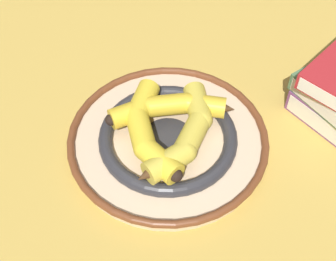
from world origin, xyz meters
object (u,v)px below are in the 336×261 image
Objects in this scene: banana_b at (186,135)px; banana_c at (170,108)px; banana_a at (147,129)px; decorative_bowl at (168,139)px.

banana_c is (-0.06, -0.01, -0.00)m from banana_b.
banana_a is at bearing 43.47° from banana_c.
banana_b is 0.06m from banana_c.
banana_c is at bearing 160.22° from decorative_bowl.
banana_b is (0.03, 0.02, 0.03)m from decorative_bowl.
banana_b is at bearing 39.28° from decorative_bowl.
decorative_bowl is 0.05m from banana_b.
banana_b is at bearing 104.98° from banana_c.
decorative_bowl is 0.05m from banana_c.
banana_c reaches higher than decorative_bowl.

